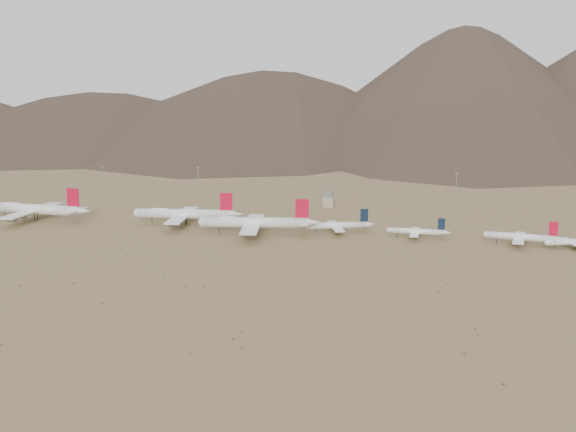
% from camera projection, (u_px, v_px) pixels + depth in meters
% --- Properties ---
extents(ground, '(3000.00, 3000.00, 0.00)m').
position_uv_depth(ground, '(251.00, 242.00, 430.95)').
color(ground, olive).
rests_on(ground, ground).
extents(mountain_ridge, '(4400.00, 1000.00, 300.00)m').
position_uv_depth(mountain_ridge, '(373.00, 42.00, 1266.84)').
color(mountain_ridge, '#48382B').
rests_on(mountain_ridge, ground).
extents(widebody_west, '(79.69, 61.35, 23.66)m').
position_uv_depth(widebody_west, '(34.00, 209.00, 491.70)').
color(widebody_west, white).
rests_on(widebody_west, ground).
extents(widebody_centre, '(74.59, 57.70, 22.18)m').
position_uv_depth(widebody_centre, '(184.00, 214.00, 477.69)').
color(widebody_centre, white).
rests_on(widebody_centre, ground).
extents(widebody_east, '(76.89, 59.81, 22.94)m').
position_uv_depth(widebody_east, '(255.00, 222.00, 449.56)').
color(widebody_east, white).
rests_on(widebody_east, ground).
extents(narrowbody_a, '(44.38, 32.96, 15.12)m').
position_uv_depth(narrowbody_a, '(339.00, 225.00, 455.17)').
color(narrowbody_a, white).
rests_on(narrowbody_a, ground).
extents(narrowbody_b, '(39.41, 28.22, 13.00)m').
position_uv_depth(narrowbody_b, '(418.00, 231.00, 441.11)').
color(narrowbody_b, white).
rests_on(narrowbody_b, ground).
extents(narrowbody_c, '(46.21, 33.66, 15.34)m').
position_uv_depth(narrowbody_c, '(523.00, 237.00, 422.90)').
color(narrowbody_c, white).
rests_on(narrowbody_c, ground).
extents(narrowbody_d, '(37.74, 27.96, 12.80)m').
position_uv_depth(narrowbody_d, '(576.00, 242.00, 414.63)').
color(narrowbody_d, white).
rests_on(narrowbody_d, ground).
extents(control_tower, '(8.00, 8.00, 12.00)m').
position_uv_depth(control_tower, '(328.00, 200.00, 539.70)').
color(control_tower, tan).
rests_on(control_tower, ground).
extents(mast_far_west, '(2.00, 0.60, 25.70)m').
position_uv_depth(mast_far_west, '(103.00, 180.00, 579.84)').
color(mast_far_west, gray).
rests_on(mast_far_west, ground).
extents(mast_west, '(2.00, 0.60, 25.70)m').
position_uv_depth(mast_west, '(198.00, 181.00, 575.37)').
color(mast_west, gray).
rests_on(mast_west, ground).
extents(mast_centre, '(2.00, 0.60, 25.70)m').
position_uv_depth(mast_centre, '(320.00, 190.00, 533.44)').
color(mast_centre, gray).
rests_on(mast_centre, ground).
extents(mast_east, '(2.00, 0.60, 25.70)m').
position_uv_depth(mast_east, '(456.00, 188.00, 541.44)').
color(mast_east, gray).
rests_on(mast_east, ground).
extents(desert_scrub, '(446.87, 182.00, 0.94)m').
position_uv_depth(desert_scrub, '(207.00, 297.00, 325.63)').
color(desert_scrub, brown).
rests_on(desert_scrub, ground).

